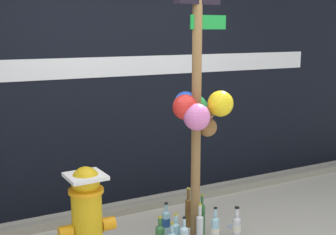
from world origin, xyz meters
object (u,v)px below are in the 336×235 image
(bottle_3, at_px, (215,230))
(bottle_4, at_px, (160,235))
(bottle_0, at_px, (202,218))
(bottle_6, at_px, (166,222))
(memorial_post, at_px, (198,93))
(bottle_7, at_px, (188,211))
(bottle_2, at_px, (176,234))
(fire_hydrant, at_px, (87,217))
(bottle_9, at_px, (200,228))
(bottle_8, at_px, (236,227))

(bottle_3, xyz_separation_m, bottle_4, (-0.48, 0.16, -0.01))
(bottle_0, height_order, bottle_6, bottle_0)
(bottle_6, bearing_deg, bottle_4, -129.67)
(memorial_post, relative_size, bottle_4, 8.26)
(memorial_post, xyz_separation_m, bottle_7, (0.08, 0.28, -1.21))
(bottle_0, xyz_separation_m, bottle_2, (-0.36, -0.15, -0.03))
(fire_hydrant, bearing_deg, bottle_6, 17.08)
(bottle_9, bearing_deg, bottle_2, 173.37)
(fire_hydrant, relative_size, bottle_8, 2.75)
(bottle_6, relative_size, bottle_8, 1.03)
(bottle_2, xyz_separation_m, bottle_6, (0.05, 0.28, -0.00))
(bottle_0, xyz_separation_m, bottle_3, (-0.00, -0.23, -0.03))
(bottle_9, bearing_deg, memorial_post, 75.71)
(bottle_2, relative_size, bottle_8, 1.06)
(memorial_post, bearing_deg, bottle_6, 133.56)
(bottle_8, bearing_deg, bottle_2, 170.56)
(bottle_3, xyz_separation_m, bottle_9, (-0.13, 0.05, 0.03))
(bottle_2, bearing_deg, memorial_post, 14.58)
(fire_hydrant, xyz_separation_m, bottle_7, (1.13, 0.33, -0.29))
(bottle_3, xyz_separation_m, bottle_7, (-0.03, 0.43, 0.03))
(memorial_post, relative_size, bottle_6, 7.63)
(bottle_0, relative_size, bottle_9, 1.02)
(memorial_post, xyz_separation_m, bottle_3, (0.11, -0.15, -1.25))
(fire_hydrant, bearing_deg, bottle_2, -1.43)
(fire_hydrant, bearing_deg, bottle_3, -4.92)
(bottle_0, bearing_deg, bottle_6, 156.94)
(bottle_2, relative_size, bottle_4, 1.11)
(fire_hydrant, relative_size, bottle_7, 2.15)
(bottle_2, bearing_deg, bottle_9, -6.63)
(bottle_9, bearing_deg, bottle_3, -22.05)
(bottle_2, height_order, bottle_9, bottle_9)
(bottle_8, bearing_deg, bottle_0, 132.56)
(bottle_0, relative_size, bottle_8, 1.26)
(bottle_2, bearing_deg, bottle_8, -9.44)
(memorial_post, xyz_separation_m, bottle_9, (-0.02, -0.09, -1.22))
(memorial_post, distance_m, bottle_9, 1.22)
(bottle_6, distance_m, bottle_9, 0.36)
(bottle_0, bearing_deg, bottle_8, -47.44)
(memorial_post, relative_size, bottle_7, 6.15)
(bottle_8, bearing_deg, bottle_4, 166.25)
(memorial_post, xyz_separation_m, bottle_8, (0.33, -0.16, -1.25))
(fire_hydrant, relative_size, bottle_2, 2.61)
(bottle_6, xyz_separation_m, bottle_8, (0.54, -0.38, -0.01))
(memorial_post, relative_size, fire_hydrant, 2.86)
(bottle_6, bearing_deg, bottle_7, 13.59)
(fire_hydrant, height_order, bottle_7, fire_hydrant)
(fire_hydrant, xyz_separation_m, bottle_2, (0.80, -0.02, -0.32))
(fire_hydrant, bearing_deg, memorial_post, 2.49)
(bottle_3, distance_m, bottle_7, 0.43)
(bottle_4, xyz_separation_m, bottle_7, (0.45, 0.27, 0.04))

